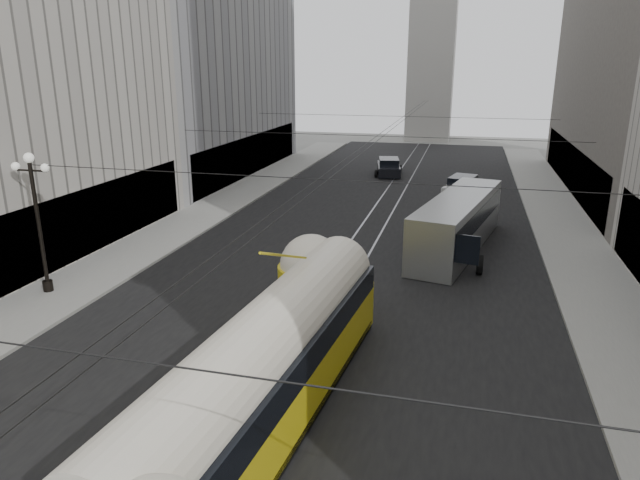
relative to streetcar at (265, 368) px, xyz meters
The scene contains 13 objects.
road 21.46m from the streetcar, 91.34° to the left, with size 20.00×85.00×0.02m, color black.
sidewalk_left 27.89m from the streetcar, 116.68° to the left, with size 4.00×72.00×0.15m, color gray.
sidewalk_right 27.46m from the streetcar, 65.19° to the left, with size 4.00×72.00×0.15m, color gray.
rail_left 21.49m from the streetcar, 93.35° to the left, with size 0.12×85.00×0.04m, color gray.
rail_right 21.46m from the streetcar, 89.33° to the left, with size 0.12×85.00×0.04m, color gray.
building_left_far 44.00m from the streetcar, 119.06° to the left, with size 12.60×28.60×28.60m.
distant_tower 70.12m from the streetcar, 90.42° to the left, with size 6.00×6.00×31.36m.
lamppost_left_mid 14.92m from the streetcar, 152.31° to the left, with size 1.86×0.44×6.37m.
catenary 20.77m from the streetcar, 91.07° to the left, with size 25.00×72.00×0.23m.
streetcar is the anchor object (origin of this frame).
city_bus 19.15m from the streetcar, 75.14° to the left, with size 4.96×12.31×3.04m.
sedan_white_far 33.33m from the streetcar, 81.46° to the left, with size 3.17×5.31×1.57m.
sedan_dark_far 40.55m from the streetcar, 92.92° to the left, with size 2.92×5.28×1.58m.
Camera 1 is at (5.64, -2.49, 10.13)m, focal length 32.00 mm.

